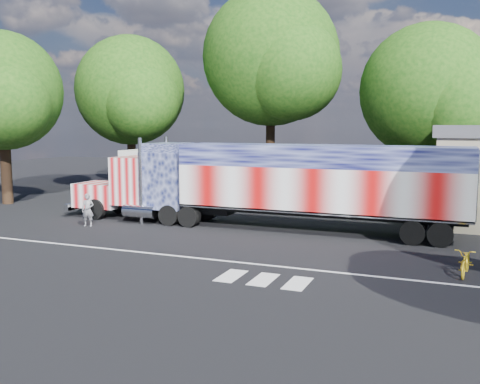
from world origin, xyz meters
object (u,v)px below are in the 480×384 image
at_px(tree_w_a, 3,92).
at_px(tree_n_mid, 273,58).
at_px(semi_truck, 268,182).
at_px(bicycle, 466,261).
at_px(coach_bus, 204,176).
at_px(woman, 88,210).
at_px(tree_nw_a, 131,91).
at_px(tree_ne_a, 430,92).

height_order(tree_w_a, tree_n_mid, tree_n_mid).
xyz_separation_m(semi_truck, bicycle, (9.20, -5.51, -1.85)).
bearing_deg(bicycle, tree_w_a, 172.75).
relative_size(semi_truck, bicycle, 11.26).
relative_size(coach_bus, tree_w_a, 1.06).
relative_size(woman, tree_n_mid, 0.11).
xyz_separation_m(bicycle, tree_nw_a, (-25.50, 18.28, 7.48)).
height_order(woman, tree_nw_a, tree_nw_a).
bearing_deg(tree_w_a, tree_nw_a, 77.79).
bearing_deg(tree_nw_a, woman, -64.53).
bearing_deg(tree_ne_a, bicycle, -83.18).
distance_m(coach_bus, bicycle, 20.40).
height_order(semi_truck, tree_nw_a, tree_nw_a).
xyz_separation_m(woman, tree_w_a, (-9.90, 4.50, 6.51)).
relative_size(coach_bus, tree_nw_a, 0.95).
bearing_deg(coach_bus, woman, -101.03).
relative_size(tree_nw_a, tree_n_mid, 0.80).
distance_m(bicycle, tree_n_mid, 25.98).
distance_m(coach_bus, tree_ne_a, 16.39).
bearing_deg(coach_bus, tree_w_a, -155.60).
height_order(woman, bicycle, woman).
xyz_separation_m(tree_ne_a, tree_n_mid, (-11.45, 0.52, 2.83)).
xyz_separation_m(tree_nw_a, tree_n_mid, (11.76, 1.48, 2.30)).
xyz_separation_m(semi_truck, coach_bus, (-6.90, 6.95, -0.55)).
xyz_separation_m(woman, tree_nw_a, (-7.48, 15.70, 7.13)).
distance_m(coach_bus, tree_w_a, 14.12).
distance_m(tree_nw_a, tree_n_mid, 12.07).
bearing_deg(coach_bus, bicycle, -37.71).
distance_m(semi_truck, tree_w_a, 19.45).
relative_size(coach_bus, bicycle, 6.27).
bearing_deg(semi_truck, tree_ne_a, 63.31).
bearing_deg(tree_nw_a, tree_ne_a, 2.35).
bearing_deg(woman, coach_bus, 58.67).
bearing_deg(tree_n_mid, coach_bus, -107.86).
bearing_deg(tree_w_a, semi_truck, -4.84).
bearing_deg(semi_truck, tree_nw_a, 141.90).
distance_m(tree_w_a, tree_n_mid, 19.24).
bearing_deg(semi_truck, bicycle, -30.89).
xyz_separation_m(woman, tree_ne_a, (15.73, 16.65, 6.60)).
xyz_separation_m(tree_w_a, tree_n_mid, (14.18, 12.67, 2.92)).
distance_m(woman, bicycle, 18.21).
relative_size(woman, tree_w_a, 0.15).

